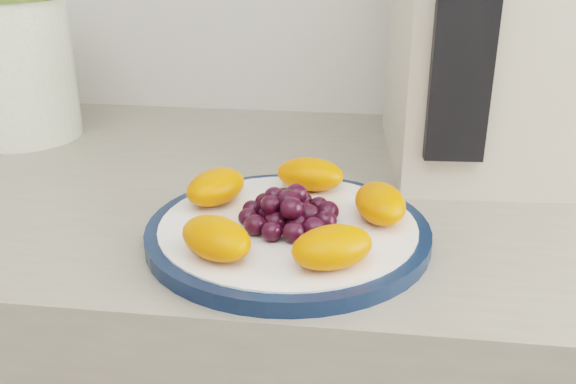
# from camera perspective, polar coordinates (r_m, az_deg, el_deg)

# --- Properties ---
(plate_rim) EXTENTS (0.27, 0.27, 0.01)m
(plate_rim) POSITION_cam_1_polar(r_m,az_deg,el_deg) (0.62, 0.00, -3.60)
(plate_rim) COLOR #0E1E3B
(plate_rim) RESTS_ON counter
(plate_face) EXTENTS (0.25, 0.25, 0.02)m
(plate_face) POSITION_cam_1_polar(r_m,az_deg,el_deg) (0.62, 0.00, -3.52)
(plate_face) COLOR white
(plate_face) RESTS_ON counter
(canister) EXTENTS (0.16, 0.16, 0.19)m
(canister) POSITION_cam_1_polar(r_m,az_deg,el_deg) (0.98, -23.15, 9.97)
(canister) COLOR #507316
(canister) RESTS_ON counter
(appliance_body) EXTENTS (0.22, 0.30, 0.36)m
(appliance_body) POSITION_cam_1_polar(r_m,az_deg,el_deg) (0.83, 17.11, 14.67)
(appliance_body) COLOR beige
(appliance_body) RESTS_ON counter
(appliance_panel) EXTENTS (0.06, 0.02, 0.27)m
(appliance_panel) POSITION_cam_1_polar(r_m,az_deg,el_deg) (0.68, 15.48, 13.61)
(appliance_panel) COLOR black
(appliance_panel) RESTS_ON appliance_body
(fruit_plate) EXTENTS (0.24, 0.23, 0.03)m
(fruit_plate) POSITION_cam_1_polar(r_m,az_deg,el_deg) (0.61, 0.37, -1.57)
(fruit_plate) COLOR #F85602
(fruit_plate) RESTS_ON plate_face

